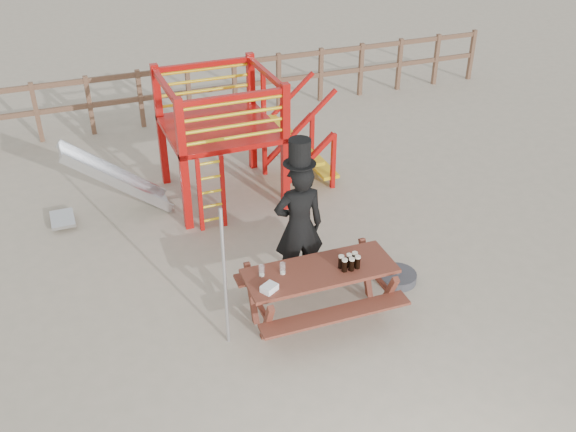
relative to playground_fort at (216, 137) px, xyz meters
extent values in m
plane|color=tan|center=(-0.12, -3.58, -1.07)|extent=(60.00, 60.00, 0.00)
cube|color=brown|center=(-0.12, 3.42, 0.03)|extent=(15.00, 0.06, 0.10)
cube|color=brown|center=(-0.12, 3.42, -0.47)|extent=(15.00, 0.06, 0.10)
cube|color=brown|center=(-2.62, 3.42, -0.47)|extent=(0.09, 0.09, 1.20)
cube|color=brown|center=(-1.62, 3.42, -0.47)|extent=(0.09, 0.09, 1.20)
cube|color=brown|center=(-0.62, 3.42, -0.47)|extent=(0.09, 0.09, 1.20)
cube|color=brown|center=(0.38, 3.42, -0.47)|extent=(0.09, 0.09, 1.20)
cube|color=brown|center=(1.38, 3.42, -0.47)|extent=(0.09, 0.09, 1.20)
cube|color=brown|center=(2.38, 3.42, -0.47)|extent=(0.09, 0.09, 1.20)
cube|color=brown|center=(3.38, 3.42, -0.47)|extent=(0.09, 0.09, 1.20)
cube|color=brown|center=(4.38, 3.42, -0.47)|extent=(0.09, 0.09, 1.20)
cube|color=brown|center=(5.38, 3.42, -0.47)|extent=(0.09, 0.09, 1.20)
cube|color=brown|center=(6.38, 3.42, -0.47)|extent=(0.09, 0.09, 1.20)
cube|color=brown|center=(7.38, 3.42, -0.47)|extent=(0.09, 0.09, 1.20)
cube|color=#AC0E0B|center=(-0.72, -0.78, -0.02)|extent=(0.12, 0.12, 2.10)
cube|color=#AC0E0B|center=(0.88, -0.78, -0.02)|extent=(0.12, 0.12, 2.10)
cube|color=#AC0E0B|center=(-0.72, 0.82, -0.02)|extent=(0.12, 0.12, 2.10)
cube|color=#AC0E0B|center=(0.88, 0.82, -0.02)|extent=(0.12, 0.12, 2.10)
cube|color=#AC0E0B|center=(0.08, 0.02, 0.13)|extent=(1.72, 1.72, 0.08)
cube|color=#AC0E0B|center=(0.08, -0.78, 0.93)|extent=(1.60, 0.08, 0.08)
cube|color=#AC0E0B|center=(0.08, 0.82, 0.93)|extent=(1.60, 0.08, 0.08)
cube|color=#AC0E0B|center=(-0.72, 0.02, 0.93)|extent=(0.08, 1.60, 0.08)
cube|color=#AC0E0B|center=(0.88, 0.02, 0.93)|extent=(0.08, 1.60, 0.08)
cylinder|color=yellow|center=(0.08, -0.78, 0.31)|extent=(1.50, 0.05, 0.05)
cylinder|color=yellow|center=(0.08, 0.82, 0.31)|extent=(1.50, 0.05, 0.05)
cylinder|color=yellow|center=(0.08, -0.78, 0.49)|extent=(1.50, 0.05, 0.05)
cylinder|color=yellow|center=(0.08, 0.82, 0.49)|extent=(1.50, 0.05, 0.05)
cylinder|color=yellow|center=(0.08, -0.78, 0.67)|extent=(1.50, 0.05, 0.05)
cylinder|color=yellow|center=(0.08, 0.82, 0.67)|extent=(1.50, 0.05, 0.05)
cylinder|color=yellow|center=(0.08, -0.78, 0.85)|extent=(1.50, 0.05, 0.05)
cylinder|color=yellow|center=(0.08, 0.82, 0.85)|extent=(1.50, 0.05, 0.05)
cube|color=#AC0E0B|center=(-0.55, -0.93, -0.47)|extent=(0.06, 0.06, 1.20)
cube|color=#AC0E0B|center=(-0.19, -0.93, -0.47)|extent=(0.06, 0.06, 1.20)
cylinder|color=yellow|center=(-0.37, -0.93, -0.92)|extent=(0.36, 0.04, 0.04)
cylinder|color=yellow|center=(-0.37, -0.93, -0.68)|extent=(0.36, 0.04, 0.04)
cylinder|color=yellow|center=(-0.37, -0.93, -0.44)|extent=(0.36, 0.04, 0.04)
cylinder|color=yellow|center=(-0.37, -0.93, -0.20)|extent=(0.36, 0.04, 0.04)
cylinder|color=yellow|center=(-0.37, -0.93, 0.04)|extent=(0.36, 0.04, 0.04)
cube|color=yellow|center=(1.03, 0.02, 0.01)|extent=(0.30, 0.90, 0.06)
cube|color=yellow|center=(1.31, 0.02, -0.29)|extent=(0.30, 0.90, 0.06)
cube|color=yellow|center=(1.59, 0.02, -0.59)|extent=(0.30, 0.90, 0.06)
cube|color=yellow|center=(1.87, 0.02, -0.89)|extent=(0.30, 0.90, 0.06)
cube|color=#AC0E0B|center=(1.43, -0.43, -0.47)|extent=(0.95, 0.08, 0.86)
cube|color=#AC0E0B|center=(1.43, 0.47, -0.47)|extent=(0.95, 0.08, 0.86)
cube|color=silver|center=(-1.62, 0.02, -0.45)|extent=(1.53, 0.55, 1.21)
cube|color=silver|center=(-1.62, -0.25, -0.41)|extent=(1.58, 0.04, 1.28)
cube|color=silver|center=(-1.62, 0.29, -0.41)|extent=(1.58, 0.04, 1.28)
cube|color=silver|center=(-2.52, 0.02, -0.97)|extent=(0.35, 0.55, 0.05)
cube|color=brown|center=(0.27, -3.45, -0.38)|extent=(1.86, 0.74, 0.05)
cube|color=brown|center=(0.26, -3.95, -0.66)|extent=(1.85, 0.31, 0.04)
cube|color=brown|center=(0.29, -2.94, -0.66)|extent=(1.85, 0.31, 0.04)
cube|color=brown|center=(-0.51, -3.42, -0.74)|extent=(0.10, 1.11, 0.66)
cube|color=brown|center=(1.06, -3.47, -0.74)|extent=(0.10, 1.11, 0.66)
imported|color=black|center=(0.29, -2.73, -0.17)|extent=(0.70, 0.50, 1.80)
cube|color=#0A781C|center=(0.31, -2.58, 0.04)|extent=(0.07, 0.03, 0.42)
cylinder|color=black|center=(0.29, -2.73, 0.73)|extent=(0.41, 0.41, 0.01)
cylinder|color=black|center=(0.29, -2.73, 0.89)|extent=(0.28, 0.28, 0.31)
cube|color=white|center=(0.31, -2.59, 1.00)|extent=(0.14, 0.02, 0.04)
cylinder|color=#B2B2B7|center=(-0.92, -3.48, -0.15)|extent=(0.04, 0.04, 1.84)
cylinder|color=#37373C|center=(1.56, -3.18, -1.01)|extent=(0.53, 0.53, 0.12)
cylinder|color=#37373C|center=(1.56, -3.18, -0.90)|extent=(0.06, 0.06, 0.10)
cube|color=white|center=(-0.44, -3.61, -0.32)|extent=(0.23, 0.21, 0.08)
cylinder|color=black|center=(0.53, -3.58, -0.28)|extent=(0.07, 0.07, 0.15)
cylinder|color=beige|center=(0.53, -3.58, -0.20)|extent=(0.07, 0.07, 0.02)
cylinder|color=black|center=(0.62, -3.60, -0.28)|extent=(0.07, 0.07, 0.15)
cylinder|color=beige|center=(0.62, -3.60, -0.20)|extent=(0.07, 0.07, 0.02)
cylinder|color=black|center=(0.70, -3.58, -0.28)|extent=(0.07, 0.07, 0.15)
cylinder|color=beige|center=(0.70, -3.58, -0.20)|extent=(0.07, 0.07, 0.02)
cylinder|color=black|center=(0.52, -3.50, -0.28)|extent=(0.07, 0.07, 0.15)
cylinder|color=beige|center=(0.52, -3.50, -0.20)|extent=(0.07, 0.07, 0.02)
cylinder|color=black|center=(0.63, -3.51, -0.28)|extent=(0.07, 0.07, 0.15)
cylinder|color=beige|center=(0.63, -3.51, -0.20)|extent=(0.07, 0.07, 0.02)
cylinder|color=black|center=(0.71, -3.50, -0.28)|extent=(0.07, 0.07, 0.15)
cylinder|color=beige|center=(0.71, -3.50, -0.20)|extent=(0.07, 0.07, 0.02)
cylinder|color=silver|center=(-0.18, -3.36, -0.28)|extent=(0.07, 0.07, 0.15)
cylinder|color=beige|center=(-0.18, -3.36, -0.35)|extent=(0.06, 0.06, 0.02)
cylinder|color=silver|center=(-0.42, -3.31, -0.28)|extent=(0.07, 0.07, 0.15)
cylinder|color=beige|center=(-0.42, -3.31, -0.35)|extent=(0.06, 0.06, 0.02)
camera|label=1|loc=(-2.41, -9.15, 4.19)|focal=40.00mm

